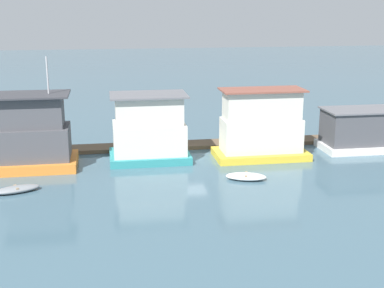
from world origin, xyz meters
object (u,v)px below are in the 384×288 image
dinghy_grey (16,189)px  dinghy_white (246,176)px  houseboat_yellow (261,127)px  houseboat_white (366,130)px  houseboat_teal (149,130)px  mooring_post_centre (360,133)px  houseboat_orange (35,136)px

dinghy_grey → dinghy_white: 14.59m
houseboat_yellow → houseboat_white: houseboat_yellow is taller
houseboat_teal → dinghy_white: houseboat_teal is taller
dinghy_white → mooring_post_centre: bearing=33.0°
houseboat_orange → dinghy_grey: (-0.65, -5.12, -2.07)m
houseboat_orange → houseboat_yellow: (16.35, -0.07, 0.07)m
houseboat_white → houseboat_orange: bearing=-178.0°
houseboat_teal → mooring_post_centre: houseboat_teal is taller
houseboat_white → dinghy_white: 12.81m
houseboat_yellow → mooring_post_centre: (9.28, 2.68, -1.48)m
mooring_post_centre → houseboat_white: bearing=-102.3°
houseboat_teal → houseboat_white: bearing=0.9°
houseboat_white → dinghy_grey: houseboat_white is taller
houseboat_orange → houseboat_yellow: size_ratio=1.13×
houseboat_white → houseboat_teal: bearing=-179.1°
houseboat_white → dinghy_white: bearing=-152.6°
mooring_post_centre → houseboat_orange: bearing=-174.2°
dinghy_grey → mooring_post_centre: mooring_post_centre is taller
houseboat_orange → dinghy_grey: bearing=-97.2°
houseboat_teal → houseboat_white: size_ratio=0.82×
mooring_post_centre → houseboat_yellow: bearing=-163.9°
houseboat_white → dinghy_white: houseboat_white is taller
houseboat_orange → mooring_post_centre: size_ratio=4.47×
dinghy_white → dinghy_grey: bearing=-179.4°
houseboat_teal → houseboat_yellow: houseboat_yellow is taller
houseboat_orange → dinghy_white: houseboat_orange is taller
houseboat_orange → houseboat_teal: size_ratio=1.33×
dinghy_grey → dinghy_white: size_ratio=1.03×
houseboat_teal → dinghy_grey: size_ratio=1.94×
dinghy_grey → houseboat_yellow: bearing=16.6°
dinghy_white → mooring_post_centre: (11.68, 7.59, 0.66)m
houseboat_white → mooring_post_centre: 1.90m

